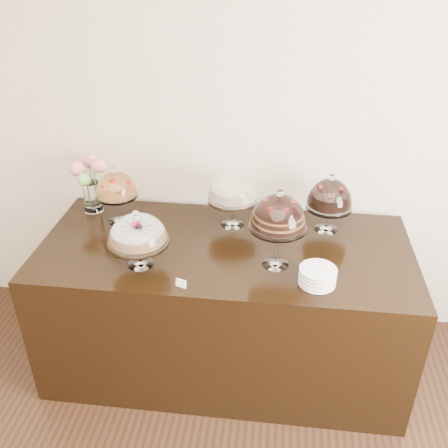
# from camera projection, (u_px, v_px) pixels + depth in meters

# --- Properties ---
(wall_back) EXTENTS (5.00, 0.04, 3.00)m
(wall_back) POSITION_uv_depth(u_px,v_px,m) (255.00, 119.00, 3.11)
(wall_back) COLOR beige
(wall_back) RESTS_ON ground
(display_counter) EXTENTS (2.20, 1.00, 0.90)m
(display_counter) POSITION_uv_depth(u_px,v_px,m) (225.00, 305.00, 3.18)
(display_counter) COLOR black
(display_counter) RESTS_ON ground
(cake_stand_sugar_sponge) EXTENTS (0.34, 0.34, 0.34)m
(cake_stand_sugar_sponge) POSITION_uv_depth(u_px,v_px,m) (138.00, 232.00, 2.69)
(cake_stand_sugar_sponge) COLOR white
(cake_stand_sugar_sponge) RESTS_ON display_counter
(cake_stand_choco_layer) EXTENTS (0.31, 0.31, 0.47)m
(cake_stand_choco_layer) POSITION_uv_depth(u_px,v_px,m) (278.00, 215.00, 2.63)
(cake_stand_choco_layer) COLOR white
(cake_stand_choco_layer) RESTS_ON display_counter
(cake_stand_cheesecake) EXTENTS (0.32, 0.32, 0.38)m
(cake_stand_cheesecake) POSITION_uv_depth(u_px,v_px,m) (233.00, 190.00, 3.05)
(cake_stand_cheesecake) COLOR white
(cake_stand_cheesecake) RESTS_ON display_counter
(cake_stand_dark_choco) EXTENTS (0.28, 0.28, 0.38)m
(cake_stand_dark_choco) POSITION_uv_depth(u_px,v_px,m) (330.00, 196.00, 3.00)
(cake_stand_dark_choco) COLOR white
(cake_stand_dark_choco) RESTS_ON display_counter
(cake_stand_fruit_tart) EXTENTS (0.26, 0.26, 0.38)m
(cake_stand_fruit_tart) POSITION_uv_depth(u_px,v_px,m) (116.00, 187.00, 3.09)
(cake_stand_fruit_tart) COLOR white
(cake_stand_fruit_tart) RESTS_ON display_counter
(flower_vase) EXTENTS (0.24, 0.29, 0.37)m
(flower_vase) POSITION_uv_depth(u_px,v_px,m) (89.00, 180.00, 3.23)
(flower_vase) COLOR white
(flower_vase) RESTS_ON display_counter
(plate_stack) EXTENTS (0.19, 0.19, 0.09)m
(plate_stack) POSITION_uv_depth(u_px,v_px,m) (317.00, 276.00, 2.61)
(plate_stack) COLOR white
(plate_stack) RESTS_ON display_counter
(price_card_left) EXTENTS (0.06, 0.04, 0.04)m
(price_card_left) POSITION_uv_depth(u_px,v_px,m) (181.00, 283.00, 2.60)
(price_card_left) COLOR white
(price_card_left) RESTS_ON display_counter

